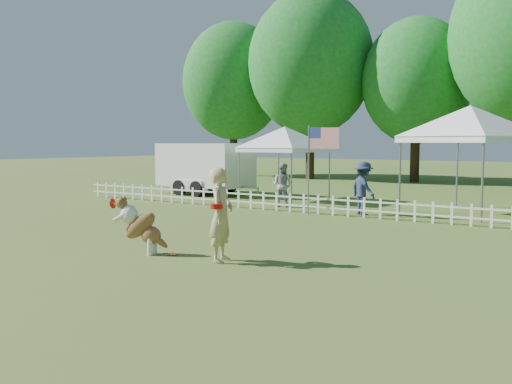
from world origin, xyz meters
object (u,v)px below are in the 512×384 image
handler (221,215)px  cargo_trailer (205,168)px  frisbee_on_turf (173,254)px  spectator_a (282,185)px  flag_pole (308,170)px  dog (141,226)px  spectator_b (363,188)px  canopy_tent_left (285,165)px  canopy_tent_right (469,161)px

handler → cargo_trailer: bearing=22.2°
frisbee_on_turf → spectator_a: bearing=107.4°
cargo_trailer → flag_pole: 7.82m
dog → cargo_trailer: size_ratio=0.23×
handler → spectator_a: (-3.77, 8.29, -0.12)m
dog → frisbee_on_turf: 0.86m
handler → spectator_b: size_ratio=1.08×
frisbee_on_turf → spectator_a: size_ratio=0.14×
canopy_tent_left → handler: bearing=-59.0°
handler → spectator_b: 7.87m
frisbee_on_turf → spectator_b: spectator_b is taller
dog → flag_pole: 7.24m
flag_pole → spectator_b: (1.36, 0.97, -0.54)m
flag_pole → spectator_b: size_ratio=1.67×
flag_pole → canopy_tent_left: bearing=126.7°
dog → flag_pole: bearing=74.2°
spectator_a → spectator_b: size_ratio=0.92×
frisbee_on_turf → flag_pole: (-0.83, 6.92, 1.34)m
cargo_trailer → dog: bearing=-52.2°
canopy_tent_right → spectator_a: 5.99m
handler → canopy_tent_right: (1.95, 9.85, 0.75)m
handler → dog: handler is taller
canopy_tent_right → cargo_trailer: 10.92m
dog → cargo_trailer: 12.96m
handler → flag_pole: bearing=-2.2°
canopy_tent_left → frisbee_on_turf: bearing=-64.7°
canopy_tent_left → canopy_tent_right: bearing=3.9°
dog → frisbee_on_turf: bearing=7.1°
handler → dog: bearing=81.6°
canopy_tent_left → flag_pole: canopy_tent_left is taller
dog → frisbee_on_turf: size_ratio=5.56×
handler → spectator_a: size_ratio=1.17×
cargo_trailer → spectator_b: bearing=-13.4°
spectator_a → frisbee_on_turf: bearing=103.2°
canopy_tent_left → spectator_a: size_ratio=1.83×
canopy_tent_left → flag_pole: (2.77, -3.18, -0.01)m
canopy_tent_left → spectator_a: canopy_tent_left is taller
frisbee_on_turf → cargo_trailer: (-7.78, 10.50, 1.09)m
canopy_tent_right → cargo_trailer: bearing=-162.2°
canopy_tent_left → spectator_a: 2.12m
spectator_b → canopy_tent_left: bearing=5.1°
frisbee_on_turf → dog: bearing=-155.2°
cargo_trailer → flag_pole: bearing=-23.2°
dog → frisbee_on_turf: dog is taller
dog → spectator_b: bearing=64.4°
handler → canopy_tent_right: size_ratio=0.54×
dog → canopy_tent_right: 10.86m
canopy_tent_right → cargo_trailer: (-10.89, 0.62, -0.52)m
frisbee_on_turf → spectator_b: 7.94m
canopy_tent_right → spectator_b: 3.36m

